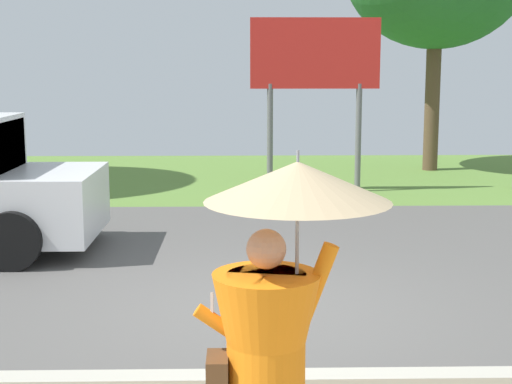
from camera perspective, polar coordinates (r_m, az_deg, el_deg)
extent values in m
cube|color=#565451|center=(10.25, 0.16, -5.43)|extent=(40.00, 8.00, 0.10)
cube|color=olive|center=(18.10, -0.47, 1.08)|extent=(40.00, 8.00, 0.10)
cube|color=#B2AD9E|center=(6.43, 1.08, -13.74)|extent=(40.00, 0.24, 0.10)
cylinder|color=orange|center=(4.32, 0.75, -10.24)|extent=(0.44, 0.44, 0.65)
sphere|color=tan|center=(4.19, 0.77, -4.24)|extent=(0.22, 0.22, 0.22)
cylinder|color=orange|center=(4.26, 4.56, -6.70)|extent=(0.24, 0.09, 0.45)
cylinder|color=orange|center=(4.33, -2.75, -9.76)|extent=(0.29, 0.08, 0.24)
cylinder|color=gray|center=(4.19, 3.07, -3.76)|extent=(0.02, 0.02, 0.75)
cone|color=#D1B284|center=(4.13, 3.11, 0.77)|extent=(1.02, 1.02, 0.22)
cylinder|color=gray|center=(4.11, 3.13, 2.42)|extent=(0.02, 0.02, 0.10)
cube|color=#B7B7BC|center=(4.33, -3.28, -8.41)|extent=(0.02, 0.11, 0.16)
cube|color=brown|center=(4.38, -2.87, -13.87)|extent=(0.12, 0.24, 0.30)
cube|color=#2D3842|center=(11.11, -18.16, 3.02)|extent=(0.10, 1.70, 0.77)
cylinder|color=black|center=(12.12, -14.97, -1.35)|extent=(0.76, 0.28, 0.76)
cylinder|color=black|center=(10.23, -17.59, -3.43)|extent=(0.76, 0.28, 0.76)
cylinder|color=slate|center=(15.64, 1.04, 4.00)|extent=(0.12, 0.12, 2.20)
cylinder|color=slate|center=(15.81, 7.59, 3.98)|extent=(0.12, 0.12, 2.20)
cube|color=red|center=(15.63, 4.41, 10.22)|extent=(2.60, 0.10, 1.40)
cylinder|color=brown|center=(19.38, 12.94, 6.83)|extent=(0.36, 0.36, 3.55)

